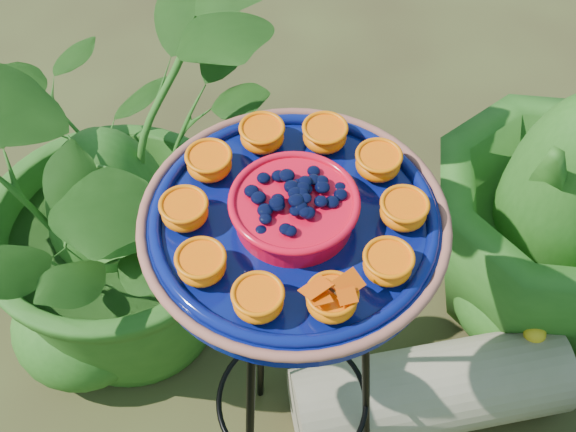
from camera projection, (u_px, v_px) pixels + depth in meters
name	position (u px, v px, depth m)	size (l,w,h in m)	color
tripod_stand	(293.00, 347.00, 1.40)	(0.38, 0.38, 0.82)	black
feeder_dish	(294.00, 220.00, 1.11)	(0.52, 0.52, 0.10)	#071057
driftwood_log	(430.00, 391.00, 1.78)	(0.20, 0.20, 0.61)	gray
shrub_back_left	(103.00, 180.00, 1.66)	(0.86, 0.75, 0.96)	#215115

